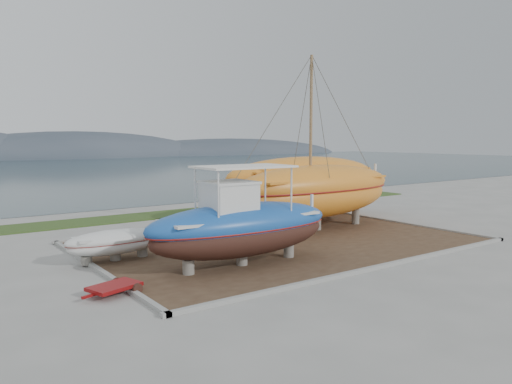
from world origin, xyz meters
TOP-DOWN VIEW (x-y plane):
  - ground at (0.00, 0.00)m, footprint 140.00×140.00m
  - dirt_patch at (0.00, 4.00)m, footprint 18.00×12.00m
  - curb_frame at (0.00, 4.00)m, footprint 18.60×12.60m
  - grass_strip at (0.00, 15.50)m, footprint 44.00×3.00m
  - sea at (0.00, 70.00)m, footprint 260.00×100.00m
  - blue_caique at (-4.17, 1.35)m, footprint 8.31×2.75m
  - white_dinghy at (-8.00, 5.08)m, footprint 4.17×1.63m
  - orange_sailboat at (3.54, 5.30)m, footprint 11.06×3.53m
  - orange_bare_hull at (5.77, 8.92)m, footprint 11.64×3.78m
  - red_trailer at (-9.61, 0.79)m, footprint 2.66×1.85m

SIDE VIEW (x-z plane):
  - ground at x=0.00m, z-range 0.00..0.00m
  - sea at x=0.00m, z-range -0.02..0.02m
  - dirt_patch at x=0.00m, z-range 0.00..0.06m
  - grass_strip at x=0.00m, z-range 0.00..0.08m
  - curb_frame at x=0.00m, z-range 0.00..0.15m
  - red_trailer at x=-9.61m, z-range 0.00..0.34m
  - white_dinghy at x=-8.00m, z-range 0.06..1.30m
  - orange_bare_hull at x=5.77m, z-range 0.06..3.84m
  - blue_caique at x=-4.17m, z-range 0.06..4.04m
  - orange_sailboat at x=3.54m, z-range 0.06..9.48m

